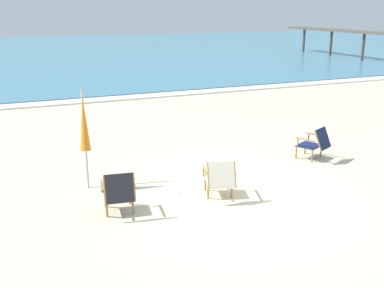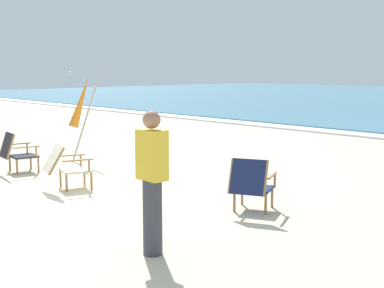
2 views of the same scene
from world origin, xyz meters
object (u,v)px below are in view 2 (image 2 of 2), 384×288
object	(u,v)px
beach_chair_front_right	(251,183)
umbrella_furled_orange	(81,103)
beach_chair_back_right	(16,151)
beach_chair_far_center	(66,165)
person_near_chairs	(152,182)

from	to	relation	value
beach_chair_front_right	umbrella_furled_orange	bearing A→B (deg)	174.36
beach_chair_front_right	beach_chair_back_right	size ratio (longest dim) A/B	1.08
beach_chair_far_center	beach_chair_back_right	distance (m)	2.00
beach_chair_far_center	beach_chair_back_right	world-z (taller)	beach_chair_back_right
beach_chair_front_right	umbrella_furled_orange	world-z (taller)	umbrella_furled_orange
beach_chair_front_right	person_near_chairs	bearing A→B (deg)	-79.28
beach_chair_front_right	umbrella_furled_orange	distance (m)	5.55
beach_chair_far_center	umbrella_furled_orange	size ratio (longest dim) A/B	0.45
beach_chair_back_right	umbrella_furled_orange	world-z (taller)	umbrella_furled_orange
beach_chair_far_center	beach_chair_back_right	bearing A→B (deg)	178.91
umbrella_furled_orange	person_near_chairs	distance (m)	6.48
beach_chair_far_center	beach_chair_back_right	xyz separation A→B (m)	(-2.00, 0.04, 0.01)
person_near_chairs	umbrella_furled_orange	bearing A→B (deg)	155.18
beach_chair_front_right	beach_chair_back_right	bearing A→B (deg)	-167.43
beach_chair_back_right	person_near_chairs	world-z (taller)	person_near_chairs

